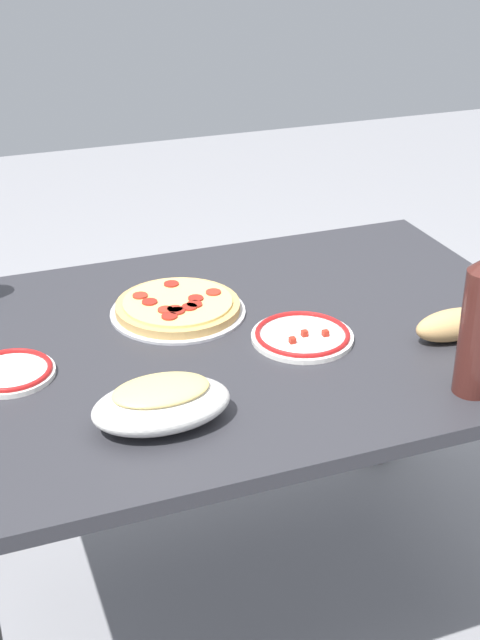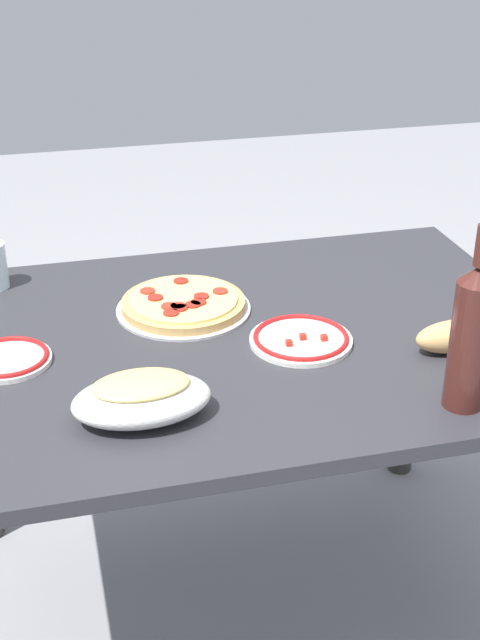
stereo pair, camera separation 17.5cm
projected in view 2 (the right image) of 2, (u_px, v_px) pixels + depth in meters
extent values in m
plane|color=gray|center=(240.00, 600.00, 2.10)|extent=(8.00, 8.00, 0.00)
cube|color=#2D2D33|center=(240.00, 340.00, 1.77)|extent=(1.29, 0.91, 0.03)
cylinder|color=#33302D|center=(410.00, 365.00, 2.41)|extent=(0.07, 0.07, 0.71)
cylinder|color=#B7B7BC|center=(184.00, 309.00, 1.85)|extent=(0.29, 0.29, 0.01)
cylinder|color=tan|center=(183.00, 304.00, 1.85)|extent=(0.26, 0.26, 0.02)
cylinder|color=#EACC75|center=(183.00, 299.00, 1.84)|extent=(0.23, 0.23, 0.01)
cylinder|color=maroon|center=(181.00, 281.00, 1.91)|extent=(0.03, 0.03, 0.00)
cylinder|color=maroon|center=(201.00, 296.00, 1.84)|extent=(0.03, 0.03, 0.00)
cylinder|color=maroon|center=(199.00, 302.00, 1.82)|extent=(0.03, 0.03, 0.00)
cylinder|color=maroon|center=(171.00, 313.00, 1.77)|extent=(0.03, 0.03, 0.00)
cylinder|color=#B22D1E|center=(178.00, 306.00, 1.80)|extent=(0.03, 0.03, 0.00)
cylinder|color=#B22D1E|center=(220.00, 291.00, 1.87)|extent=(0.03, 0.03, 0.00)
cylinder|color=maroon|center=(180.00, 308.00, 1.79)|extent=(0.03, 0.03, 0.00)
cylinder|color=#B22D1E|center=(169.00, 306.00, 1.80)|extent=(0.03, 0.03, 0.00)
cylinder|color=maroon|center=(155.00, 298.00, 1.84)|extent=(0.03, 0.03, 0.00)
cylinder|color=maroon|center=(193.00, 305.00, 1.81)|extent=(0.03, 0.03, 0.00)
cylinder|color=#B22D1E|center=(148.00, 291.00, 1.87)|extent=(0.03, 0.03, 0.00)
ellipsoid|color=white|center=(142.00, 400.00, 1.47)|extent=(0.24, 0.15, 0.07)
ellipsoid|color=#AD2819|center=(141.00, 394.00, 1.47)|extent=(0.20, 0.12, 0.03)
ellipsoid|color=#EACC75|center=(141.00, 385.00, 1.46)|extent=(0.17, 0.10, 0.02)
cylinder|color=#471E19|center=(469.00, 346.00, 1.47)|extent=(0.07, 0.07, 0.24)
cone|color=#471E19|center=(479.00, 274.00, 1.41)|extent=(0.07, 0.07, 0.03)
cylinder|color=white|center=(8.00, 360.00, 1.65)|extent=(0.17, 0.17, 0.01)
torus|color=red|center=(8.00, 357.00, 1.65)|extent=(0.16, 0.16, 0.01)
cylinder|color=white|center=(301.00, 340.00, 1.73)|extent=(0.21, 0.21, 0.01)
torus|color=red|center=(301.00, 337.00, 1.72)|extent=(0.19, 0.19, 0.01)
cube|color=#AD2819|center=(289.00, 343.00, 1.69)|extent=(0.01, 0.01, 0.01)
cube|color=#AD2819|center=(303.00, 337.00, 1.72)|extent=(0.01, 0.01, 0.01)
cube|color=#AD2819|center=(324.00, 338.00, 1.71)|extent=(0.01, 0.01, 0.01)
ellipsoid|color=tan|center=(456.00, 336.00, 1.68)|extent=(0.17, 0.07, 0.06)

